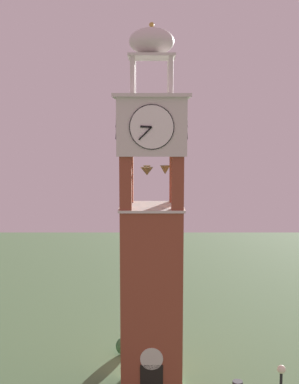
# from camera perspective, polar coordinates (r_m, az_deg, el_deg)

# --- Properties ---
(clock_tower) EXTENTS (3.56, 3.56, 18.39)m
(clock_tower) POSITION_cam_1_polar(r_m,az_deg,el_deg) (25.95, 0.00, -6.04)
(clock_tower) COLOR brown
(clock_tower) RESTS_ON ground
(shrub_left_of_tower) EXTENTS (0.91, 0.91, 1.02)m
(shrub_left_of_tower) POSITION_cam_1_polar(r_m,az_deg,el_deg) (32.65, -3.07, -16.38)
(shrub_left_of_tower) COLOR #336638
(shrub_left_of_tower) RESTS_ON ground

